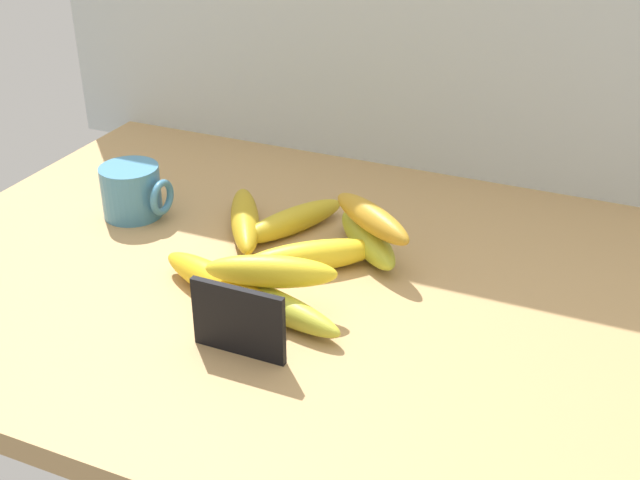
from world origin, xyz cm
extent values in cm
cube|color=tan|center=(0.00, 0.00, 1.50)|extent=(110.00, 76.00, 3.00)
cube|color=black|center=(-1.39, -17.42, 7.20)|extent=(11.00, 0.80, 8.40)
cube|color=#936242|center=(-1.39, -16.62, 3.30)|extent=(9.90, 1.20, 0.60)
cylinder|color=teal|center=(-31.69, 5.96, 6.77)|extent=(8.51, 8.51, 7.54)
torus|color=teal|center=(-26.43, 5.96, 6.77)|extent=(1.00, 5.22, 5.22)
ellipsoid|color=gold|center=(3.57, 9.02, 5.09)|extent=(13.80, 14.46, 4.19)
ellipsoid|color=gold|center=(-1.21, -9.69, 4.77)|extent=(20.10, 8.60, 3.54)
ellipsoid|color=yellow|center=(-8.39, -8.75, 5.04)|extent=(20.86, 10.80, 4.08)
ellipsoid|color=gold|center=(-7.99, 10.25, 4.83)|extent=(11.06, 17.27, 3.66)
ellipsoid|color=yellow|center=(-1.34, 1.95, 5.01)|extent=(16.80, 14.45, 4.03)
ellipsoid|color=#B6941D|center=(-14.12, 7.62, 4.96)|extent=(12.82, 18.10, 3.91)
ellipsoid|color=#C18C26|center=(4.51, 7.80, 8.97)|extent=(14.70, 11.76, 3.57)
ellipsoid|color=yellow|center=(-1.83, -8.58, 8.46)|extent=(15.94, 8.45, 3.83)
camera|label=1|loc=(35.53, -80.13, 56.83)|focal=45.55mm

